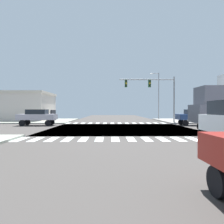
{
  "coord_description": "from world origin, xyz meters",
  "views": [
    {
      "loc": [
        -1.09,
        -19.91,
        1.9
      ],
      "look_at": [
        -0.8,
        6.0,
        1.55
      ],
      "focal_mm": 31.97,
      "sensor_mm": 36.0,
      "label": 1
    }
  ],
  "objects_px": {
    "traffic_signal_mast": "(153,88)",
    "street_lamp": "(157,92)",
    "sedan_crossing_2": "(196,116)",
    "sedan_queued_3": "(37,116)",
    "bank_building": "(14,106)"
  },
  "relations": [
    {
      "from": "traffic_signal_mast",
      "to": "bank_building",
      "type": "relative_size",
      "value": 0.57
    },
    {
      "from": "street_lamp",
      "to": "sedan_queued_3",
      "type": "xyz_separation_m",
      "value": [
        -17.62,
        -14.61,
        -4.12
      ]
    },
    {
      "from": "street_lamp",
      "to": "sedan_crossing_2",
      "type": "xyz_separation_m",
      "value": [
        1.01,
        -14.61,
        -4.12
      ]
    },
    {
      "from": "sedan_crossing_2",
      "to": "sedan_queued_3",
      "type": "height_order",
      "value": "same"
    },
    {
      "from": "traffic_signal_mast",
      "to": "bank_building",
      "type": "height_order",
      "value": "traffic_signal_mast"
    },
    {
      "from": "sedan_queued_3",
      "to": "bank_building",
      "type": "bearing_deg",
      "value": -143.88
    },
    {
      "from": "sedan_crossing_2",
      "to": "sedan_queued_3",
      "type": "bearing_deg",
      "value": -90.0
    },
    {
      "from": "street_lamp",
      "to": "sedan_crossing_2",
      "type": "bearing_deg",
      "value": -86.04
    },
    {
      "from": "bank_building",
      "to": "sedan_queued_3",
      "type": "xyz_separation_m",
      "value": [
        7.67,
        -10.51,
        -1.26
      ]
    },
    {
      "from": "traffic_signal_mast",
      "to": "sedan_crossing_2",
      "type": "height_order",
      "value": "traffic_signal_mast"
    },
    {
      "from": "traffic_signal_mast",
      "to": "sedan_queued_3",
      "type": "xyz_separation_m",
      "value": [
        -14.4,
        -4.05,
        -3.66
      ]
    },
    {
      "from": "sedan_crossing_2",
      "to": "sedan_queued_3",
      "type": "relative_size",
      "value": 1.0
    },
    {
      "from": "street_lamp",
      "to": "sedan_crossing_2",
      "type": "relative_size",
      "value": 2.06
    },
    {
      "from": "traffic_signal_mast",
      "to": "street_lamp",
      "type": "distance_m",
      "value": 11.06
    },
    {
      "from": "traffic_signal_mast",
      "to": "sedan_queued_3",
      "type": "height_order",
      "value": "traffic_signal_mast"
    }
  ]
}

